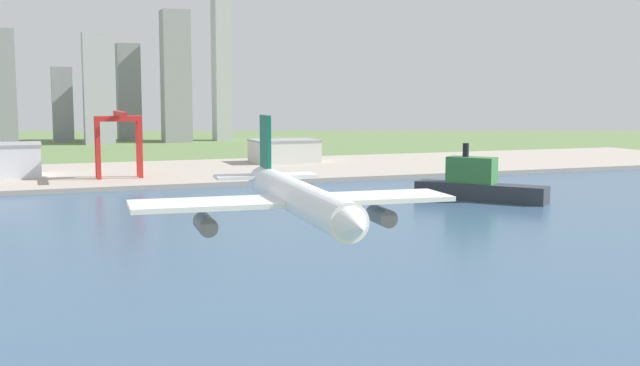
{
  "coord_description": "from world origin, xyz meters",
  "views": [
    {
      "loc": [
        -41.92,
        21.32,
        48.96
      ],
      "look_at": [
        12.95,
        168.57,
        30.84
      ],
      "focal_mm": 44.5,
      "sensor_mm": 36.0,
      "label": 1
    }
  ],
  "objects_px": {
    "airplane_landing": "(298,199)",
    "container_barge": "(478,185)",
    "port_crane_red": "(119,130)",
    "warehouse_annex": "(284,151)"
  },
  "relations": [
    {
      "from": "container_barge",
      "to": "warehouse_annex",
      "type": "height_order",
      "value": "container_barge"
    },
    {
      "from": "airplane_landing",
      "to": "container_barge",
      "type": "distance_m",
      "value": 288.34
    },
    {
      "from": "airplane_landing",
      "to": "container_barge",
      "type": "height_order",
      "value": "airplane_landing"
    },
    {
      "from": "container_barge",
      "to": "port_crane_red",
      "type": "height_order",
      "value": "port_crane_red"
    },
    {
      "from": "container_barge",
      "to": "warehouse_annex",
      "type": "bearing_deg",
      "value": 98.94
    },
    {
      "from": "container_barge",
      "to": "port_crane_red",
      "type": "xyz_separation_m",
      "value": [
        -143.76,
        127.62,
        21.61
      ]
    },
    {
      "from": "warehouse_annex",
      "to": "port_crane_red",
      "type": "bearing_deg",
      "value": -150.78
    },
    {
      "from": "port_crane_red",
      "to": "container_barge",
      "type": "bearing_deg",
      "value": -41.6
    },
    {
      "from": "port_crane_red",
      "to": "warehouse_annex",
      "type": "bearing_deg",
      "value": 29.22
    },
    {
      "from": "port_crane_red",
      "to": "warehouse_annex",
      "type": "relative_size",
      "value": 1.01
    }
  ]
}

